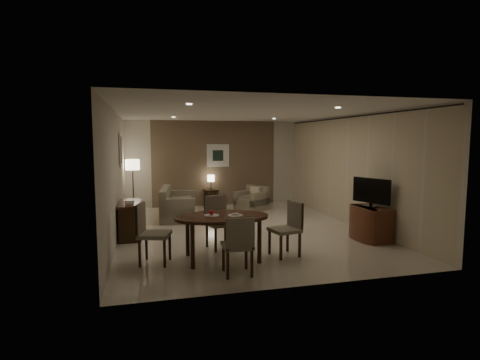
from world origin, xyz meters
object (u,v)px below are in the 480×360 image
object	(u,v)px
dining_table	(222,238)
sofa	(178,203)
console_desk	(131,220)
chair_left	(155,234)
chair_near	(237,245)
tv_cabinet	(371,223)
side_table	(211,198)
chair_far	(221,223)
floor_lamp	(133,186)
chair_right	(284,229)
armchair	(252,198)

from	to	relation	value
dining_table	sofa	size ratio (longest dim) A/B	0.94
console_desk	chair_left	xyz separation A→B (m)	(0.46, -1.95, 0.14)
console_desk	chair_near	bearing A→B (deg)	-58.90
tv_cabinet	side_table	distance (m)	5.39
chair_far	chair_near	bearing A→B (deg)	-105.67
sofa	side_table	bearing A→B (deg)	-30.37
chair_near	sofa	xyz separation A→B (m)	(-0.51, 4.54, -0.05)
chair_left	sofa	xyz separation A→B (m)	(0.71, 3.69, -0.10)
chair_far	floor_lamp	world-z (taller)	floor_lamp
sofa	side_table	xyz separation A→B (m)	(1.15, 1.49, -0.14)
tv_cabinet	chair_right	bearing A→B (deg)	-164.76
tv_cabinet	chair_far	distance (m)	3.19
chair_right	sofa	distance (m)	4.14
dining_table	chair_far	xyz separation A→B (m)	(0.10, 0.68, 0.12)
chair_far	armchair	bearing A→B (deg)	51.00
side_table	armchair	bearing A→B (deg)	-37.83
side_table	chair_right	bearing A→B (deg)	-85.57
dining_table	chair_left	size ratio (longest dim) A/B	1.60
tv_cabinet	side_table	world-z (taller)	tv_cabinet
chair_far	chair_right	distance (m)	1.27
chair_far	side_table	distance (m)	4.62
side_table	floor_lamp	xyz separation A→B (m)	(-2.34, -0.50, 0.50)
chair_far	chair_right	xyz separation A→B (m)	(1.02, -0.75, -0.01)
dining_table	chair_far	bearing A→B (deg)	81.34
tv_cabinet	chair_left	size ratio (longest dim) A/B	0.88
chair_near	chair_right	xyz separation A→B (m)	(1.05, 0.71, 0.02)
console_desk	tv_cabinet	size ratio (longest dim) A/B	1.33
tv_cabinet	dining_table	xyz separation A→B (m)	(-3.28, -0.52, 0.04)
chair_far	console_desk	bearing A→B (deg)	127.35
chair_far	sofa	xyz separation A→B (m)	(-0.54, 3.08, -0.09)
chair_far	side_table	bearing A→B (deg)	67.80
sofa	side_table	size ratio (longest dim) A/B	3.19
chair_left	chair_right	xyz separation A→B (m)	(2.27, -0.14, -0.02)
floor_lamp	console_desk	bearing A→B (deg)	-89.69
dining_table	chair_near	distance (m)	0.79
tv_cabinet	armchair	bearing A→B (deg)	110.87
dining_table	armchair	xyz separation A→B (m)	(1.80, 4.41, -0.03)
console_desk	armchair	distance (m)	4.16
chair_near	chair_right	distance (m)	1.27
chair_near	chair_left	size ratio (longest dim) A/B	0.91
chair_near	floor_lamp	bearing A→B (deg)	-71.35
tv_cabinet	dining_table	world-z (taller)	dining_table
chair_left	tv_cabinet	bearing A→B (deg)	-68.64
side_table	floor_lamp	size ratio (longest dim) A/B	0.36
side_table	dining_table	bearing A→B (deg)	-97.73
console_desk	sofa	distance (m)	2.10
tv_cabinet	console_desk	bearing A→B (deg)	162.95
side_table	sofa	bearing A→B (deg)	-127.54
tv_cabinet	side_table	xyz separation A→B (m)	(-2.57, 4.73, -0.08)
chair_right	dining_table	bearing A→B (deg)	-105.28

